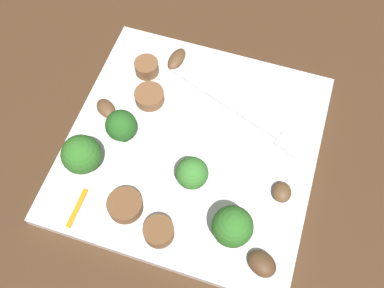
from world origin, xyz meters
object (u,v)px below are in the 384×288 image
at_px(pepper_strip_0, 77,208).
at_px(mushroom_1, 282,192).
at_px(broccoli_floret_2, 192,174).
at_px(sausage_slice_0, 147,67).
at_px(sausage_slice_2, 149,96).
at_px(fork, 246,116).
at_px(broccoli_floret_1, 81,155).
at_px(mushroom_3, 262,264).
at_px(sausage_slice_3, 125,205).
at_px(broccoli_floret_0, 121,126).
at_px(mushroom_0, 177,59).
at_px(plate, 192,147).
at_px(broccoli_floret_3, 232,227).
at_px(sausage_slice_1, 156,231).
at_px(mushroom_2, 106,108).

bearing_deg(pepper_strip_0, mushroom_1, 22.16).
relative_size(broccoli_floret_2, sausage_slice_0, 1.70).
distance_m(broccoli_floret_2, sausage_slice_2, 0.11).
height_order(fork, sausage_slice_0, sausage_slice_0).
height_order(broccoli_floret_1, mushroom_3, broccoli_floret_1).
height_order(sausage_slice_3, mushroom_3, same).
relative_size(broccoli_floret_1, sausage_slice_2, 1.56).
distance_m(broccoli_floret_0, broccoli_floret_2, 0.09).
xyz_separation_m(broccoli_floret_0, sausage_slice_3, (0.03, -0.07, -0.02)).
distance_m(sausage_slice_0, mushroom_0, 0.04).
distance_m(mushroom_3, pepper_strip_0, 0.18).
bearing_deg(broccoli_floret_0, sausage_slice_3, -67.26).
relative_size(sausage_slice_2, mushroom_0, 1.03).
height_order(fork, broccoli_floret_0, broccoli_floret_0).
height_order(sausage_slice_0, mushroom_3, sausage_slice_0).
height_order(broccoli_floret_2, sausage_slice_2, broccoli_floret_2).
distance_m(plate, mushroom_0, 0.11).
bearing_deg(broccoli_floret_0, mushroom_1, -3.65).
bearing_deg(plate, broccoli_floret_3, -52.03).
bearing_deg(fork, mushroom_1, -33.61).
relative_size(plate, sausage_slice_0, 9.43).
bearing_deg(sausage_slice_3, broccoli_floret_0, 112.74).
bearing_deg(sausage_slice_2, sausage_slice_1, -67.08).
bearing_deg(broccoli_floret_1, fork, 37.92).
bearing_deg(mushroom_2, broccoli_floret_2, -25.27).
height_order(broccoli_floret_0, sausage_slice_3, broccoli_floret_0).
bearing_deg(broccoli_floret_3, sausage_slice_3, -177.71).
distance_m(broccoli_floret_2, mushroom_0, 0.15).
bearing_deg(broccoli_floret_2, broccoli_floret_0, 161.04).
height_order(mushroom_0, mushroom_3, mushroom_3).
bearing_deg(fork, mushroom_2, -145.09).
xyz_separation_m(sausage_slice_0, sausage_slice_3, (0.04, -0.16, -0.00)).
distance_m(fork, sausage_slice_3, 0.16).
bearing_deg(broccoli_floret_2, sausage_slice_3, -142.14).
xyz_separation_m(fork, broccoli_floret_3, (0.02, -0.13, 0.03)).
bearing_deg(mushroom_3, sausage_slice_2, 139.25).
relative_size(broccoli_floret_1, sausage_slice_0, 1.86).
bearing_deg(mushroom_2, fork, 14.78).
bearing_deg(sausage_slice_1, broccoli_floret_1, 154.90).
relative_size(fork, broccoli_floret_2, 3.81).
bearing_deg(sausage_slice_0, plate, -43.40).
bearing_deg(fork, mushroom_3, -50.19).
xyz_separation_m(sausage_slice_1, sausage_slice_2, (-0.06, 0.14, -0.00)).
bearing_deg(fork, broccoli_floret_0, -130.60).
relative_size(broccoli_floret_0, broccoli_floret_1, 0.87).
bearing_deg(sausage_slice_2, mushroom_1, -21.71).
bearing_deg(broccoli_floret_1, mushroom_0, 74.69).
distance_m(broccoli_floret_0, mushroom_2, 0.05).
distance_m(broccoli_floret_2, pepper_strip_0, 0.12).
bearing_deg(broccoli_floret_3, sausage_slice_1, -164.39).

